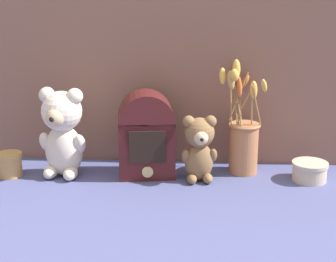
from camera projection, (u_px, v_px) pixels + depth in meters
ground_plane at (168, 179)px, 1.56m from camera, size 4.00×4.00×0.00m
backdrop_wall at (171, 41)px, 1.61m from camera, size 1.45×0.02×0.79m
teddy_bear_large at (62, 131)px, 1.55m from camera, size 0.15×0.14×0.28m
teddy_bear_medium at (199, 147)px, 1.52m from camera, size 0.11×0.10×0.20m
flower_vase at (243, 138)px, 1.59m from camera, size 0.15×0.15×0.36m
vintage_radio at (146, 134)px, 1.56m from camera, size 0.18×0.14×0.26m
decorative_tin_tall at (310, 171)px, 1.54m from camera, size 0.11×0.11×0.06m
decorative_tin_short at (10, 164)px, 1.58m from camera, size 0.08×0.08×0.07m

